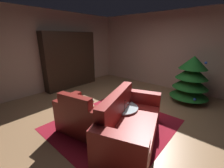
{
  "coord_description": "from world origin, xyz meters",
  "views": [
    {
      "loc": [
        1.86,
        -2.6,
        1.83
      ],
      "look_at": [
        -0.26,
        -0.19,
        0.8
      ],
      "focal_mm": 23.6,
      "sensor_mm": 36.0,
      "label": 1
    }
  ],
  "objects_px": {
    "coffee_table": "(122,109)",
    "book_stack_on_table": "(122,104)",
    "armchair_red": "(84,117)",
    "bottle_on_table": "(123,105)",
    "decorated_tree": "(191,79)",
    "couch_red": "(130,125)",
    "bookshelf_unit": "(73,61)"
  },
  "relations": [
    {
      "from": "coffee_table",
      "to": "book_stack_on_table",
      "type": "distance_m",
      "value": 0.1
    },
    {
      "from": "armchair_red",
      "to": "bottle_on_table",
      "type": "distance_m",
      "value": 0.81
    },
    {
      "from": "book_stack_on_table",
      "to": "decorated_tree",
      "type": "distance_m",
      "value": 2.4
    },
    {
      "from": "armchair_red",
      "to": "bottle_on_table",
      "type": "xyz_separation_m",
      "value": [
        0.6,
        0.48,
        0.27
      ]
    },
    {
      "from": "couch_red",
      "to": "coffee_table",
      "type": "distance_m",
      "value": 0.46
    },
    {
      "from": "bookshelf_unit",
      "to": "decorated_tree",
      "type": "bearing_deg",
      "value": 19.56
    },
    {
      "from": "decorated_tree",
      "to": "couch_red",
      "type": "bearing_deg",
      "value": -96.61
    },
    {
      "from": "coffee_table",
      "to": "bottle_on_table",
      "type": "height_order",
      "value": "bottle_on_table"
    },
    {
      "from": "couch_red",
      "to": "decorated_tree",
      "type": "bearing_deg",
      "value": 83.39
    },
    {
      "from": "coffee_table",
      "to": "book_stack_on_table",
      "type": "xyz_separation_m",
      "value": [
        -0.02,
        0.02,
        0.1
      ]
    },
    {
      "from": "decorated_tree",
      "to": "coffee_table",
      "type": "bearing_deg",
      "value": -106.05
    },
    {
      "from": "armchair_red",
      "to": "couch_red",
      "type": "relative_size",
      "value": 0.59
    },
    {
      "from": "couch_red",
      "to": "bookshelf_unit",
      "type": "bearing_deg",
      "value": 160.22
    },
    {
      "from": "armchair_red",
      "to": "coffee_table",
      "type": "bearing_deg",
      "value": 51.91
    },
    {
      "from": "coffee_table",
      "to": "book_stack_on_table",
      "type": "relative_size",
      "value": 2.87
    },
    {
      "from": "bookshelf_unit",
      "to": "couch_red",
      "type": "bearing_deg",
      "value": -19.78
    },
    {
      "from": "couch_red",
      "to": "bottle_on_table",
      "type": "bearing_deg",
      "value": 153.75
    },
    {
      "from": "couch_red",
      "to": "bottle_on_table",
      "type": "height_order",
      "value": "couch_red"
    },
    {
      "from": "book_stack_on_table",
      "to": "coffee_table",
      "type": "bearing_deg",
      "value": -39.98
    },
    {
      "from": "armchair_red",
      "to": "decorated_tree",
      "type": "relative_size",
      "value": 0.86
    },
    {
      "from": "book_stack_on_table",
      "to": "decorated_tree",
      "type": "height_order",
      "value": "decorated_tree"
    },
    {
      "from": "decorated_tree",
      "to": "armchair_red",
      "type": "bearing_deg",
      "value": -111.35
    },
    {
      "from": "bottle_on_table",
      "to": "book_stack_on_table",
      "type": "bearing_deg",
      "value": 133.98
    },
    {
      "from": "bookshelf_unit",
      "to": "bottle_on_table",
      "type": "xyz_separation_m",
      "value": [
        3.19,
        -1.12,
        -0.39
      ]
    },
    {
      "from": "armchair_red",
      "to": "book_stack_on_table",
      "type": "bearing_deg",
      "value": 54.26
    },
    {
      "from": "bottle_on_table",
      "to": "decorated_tree",
      "type": "height_order",
      "value": "decorated_tree"
    },
    {
      "from": "armchair_red",
      "to": "book_stack_on_table",
      "type": "relative_size",
      "value": 5.19
    },
    {
      "from": "coffee_table",
      "to": "bottle_on_table",
      "type": "xyz_separation_m",
      "value": [
        0.12,
        -0.13,
        0.17
      ]
    },
    {
      "from": "bookshelf_unit",
      "to": "decorated_tree",
      "type": "xyz_separation_m",
      "value": [
        3.74,
        1.33,
        -0.31
      ]
    },
    {
      "from": "book_stack_on_table",
      "to": "bottle_on_table",
      "type": "height_order",
      "value": "bottle_on_table"
    },
    {
      "from": "bookshelf_unit",
      "to": "armchair_red",
      "type": "bearing_deg",
      "value": -31.56
    },
    {
      "from": "bookshelf_unit",
      "to": "coffee_table",
      "type": "xyz_separation_m",
      "value": [
        3.08,
        -0.99,
        -0.57
      ]
    }
  ]
}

